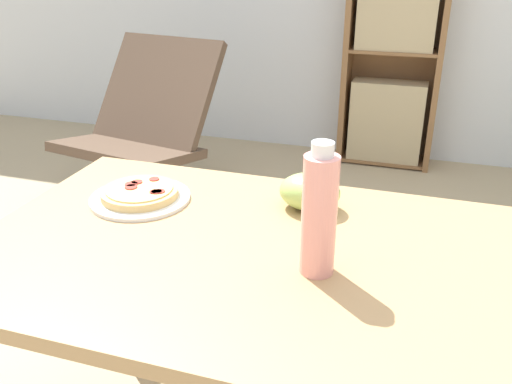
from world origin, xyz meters
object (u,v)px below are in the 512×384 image
at_px(grape_bunch, 310,192).
at_px(lounge_chair_near, 143,155).
at_px(pizza_on_plate, 140,195).
at_px(drink_bottle, 319,214).
at_px(bookshelf, 393,60).

distance_m(grape_bunch, lounge_chair_near, 1.80).
bearing_deg(pizza_on_plate, drink_bottle, -21.01).
distance_m(lounge_chair_near, bookshelf, 1.67).
relative_size(lounge_chair_near, bookshelf, 0.60).
relative_size(pizza_on_plate, lounge_chair_near, 0.30).
distance_m(pizza_on_plate, drink_bottle, 0.56).
distance_m(pizza_on_plate, grape_bunch, 0.44).
relative_size(drink_bottle, bookshelf, 0.19).
bearing_deg(bookshelf, grape_bunch, -90.57).
xyz_separation_m(grape_bunch, drink_bottle, (0.08, -0.28, 0.09)).
distance_m(pizza_on_plate, bookshelf, 2.45).
height_order(pizza_on_plate, bookshelf, bookshelf).
bearing_deg(bookshelf, drink_bottle, -88.83).
distance_m(grape_bunch, bookshelf, 2.33).
height_order(grape_bunch, lounge_chair_near, lounge_chair_near).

